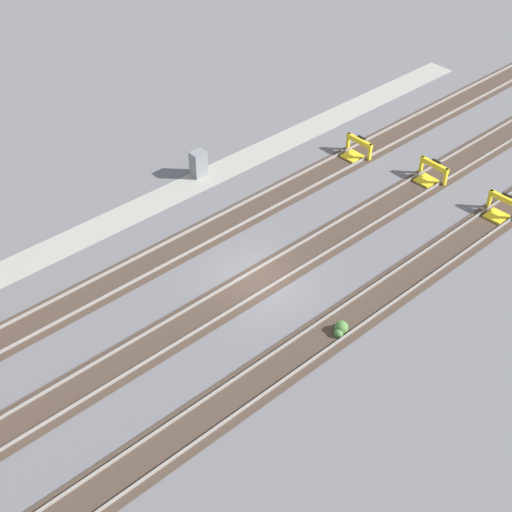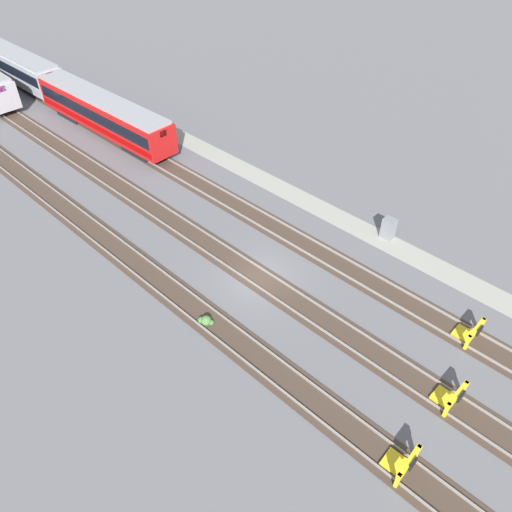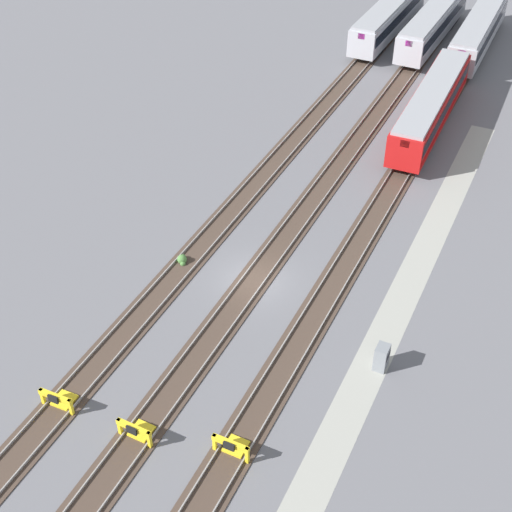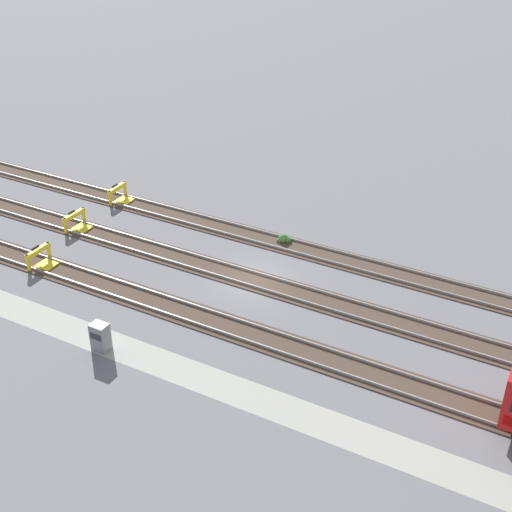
{
  "view_description": "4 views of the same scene",
  "coord_description": "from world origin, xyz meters",
  "px_view_note": "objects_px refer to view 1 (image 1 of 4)",
  "views": [
    {
      "loc": [
        17.87,
        19.74,
        23.76
      ],
      "look_at": [
        0.29,
        0.0,
        1.8
      ],
      "focal_mm": 50.0,
      "sensor_mm": 36.0,
      "label": 1
    },
    {
      "loc": [
        -16.5,
        17.52,
        22.83
      ],
      "look_at": [
        0.29,
        0.0,
        1.8
      ],
      "focal_mm": 35.0,
      "sensor_mm": 36.0,
      "label": 2
    },
    {
      "loc": [
        -31.43,
        -15.2,
        29.91
      ],
      "look_at": [
        0.29,
        0.0,
        1.8
      ],
      "focal_mm": 50.0,
      "sensor_mm": 36.0,
      "label": 3
    },
    {
      "loc": [
        17.67,
        -31.86,
        23.51
      ],
      "look_at": [
        0.29,
        0.0,
        1.8
      ],
      "focal_mm": 50.0,
      "sensor_mm": 36.0,
      "label": 4
    }
  ],
  "objects_px": {
    "bumper_stop_nearest_track": "(356,149)",
    "electrical_cabinet": "(198,164)",
    "bumper_stop_near_inner_track": "(431,173)",
    "weed_clump": "(341,328)",
    "bumper_stop_middle_track": "(501,208)"
  },
  "relations": [
    {
      "from": "electrical_cabinet",
      "to": "weed_clump",
      "type": "bearing_deg",
      "value": 77.38
    },
    {
      "from": "bumper_stop_nearest_track",
      "to": "electrical_cabinet",
      "type": "bearing_deg",
      "value": -29.3
    },
    {
      "from": "bumper_stop_near_inner_track",
      "to": "weed_clump",
      "type": "distance_m",
      "value": 14.18
    },
    {
      "from": "bumper_stop_near_inner_track",
      "to": "bumper_stop_middle_track",
      "type": "height_order",
      "value": "same"
    },
    {
      "from": "bumper_stop_near_inner_track",
      "to": "bumper_stop_middle_track",
      "type": "relative_size",
      "value": 1.0
    },
    {
      "from": "electrical_cabinet",
      "to": "weed_clump",
      "type": "height_order",
      "value": "electrical_cabinet"
    },
    {
      "from": "bumper_stop_nearest_track",
      "to": "weed_clump",
      "type": "height_order",
      "value": "bumper_stop_nearest_track"
    },
    {
      "from": "bumper_stop_near_inner_track",
      "to": "weed_clump",
      "type": "height_order",
      "value": "bumper_stop_near_inner_track"
    },
    {
      "from": "bumper_stop_nearest_track",
      "to": "electrical_cabinet",
      "type": "height_order",
      "value": "electrical_cabinet"
    },
    {
      "from": "bumper_stop_middle_track",
      "to": "bumper_stop_near_inner_track",
      "type": "bearing_deg",
      "value": -89.09
    },
    {
      "from": "bumper_stop_nearest_track",
      "to": "weed_clump",
      "type": "bearing_deg",
      "value": 39.59
    },
    {
      "from": "bumper_stop_near_inner_track",
      "to": "weed_clump",
      "type": "bearing_deg",
      "value": 21.11
    },
    {
      "from": "electrical_cabinet",
      "to": "bumper_stop_near_inner_track",
      "type": "bearing_deg",
      "value": 135.77
    },
    {
      "from": "bumper_stop_nearest_track",
      "to": "bumper_stop_middle_track",
      "type": "relative_size",
      "value": 1.0
    },
    {
      "from": "bumper_stop_near_inner_track",
      "to": "weed_clump",
      "type": "xyz_separation_m",
      "value": [
        13.23,
        5.11,
        -0.27
      ]
    }
  ]
}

